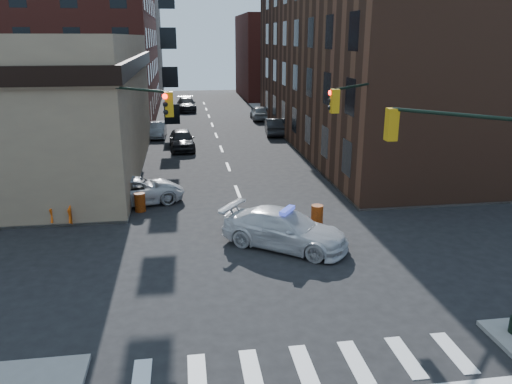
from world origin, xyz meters
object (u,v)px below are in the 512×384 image
object	(u,v)px
parked_car_wnear	(182,139)
barrel_bank	(140,202)
police_car	(285,229)
pickup	(136,190)
parked_car_wfar	(157,130)
barrel_road	(317,216)
parked_car_enear	(274,126)
pedestrian_a	(113,199)
barricade_nw_a	(121,197)

from	to	relation	value
parked_car_wnear	barrel_bank	size ratio (longest dim) A/B	4.81
police_car	pickup	world-z (taller)	police_car
police_car	parked_car_wfar	bearing A→B (deg)	48.96
police_car	barrel_road	xyz separation A→B (m)	(2.08, 2.27, -0.30)
pickup	parked_car_wfar	size ratio (longest dim) A/B	1.26
parked_car_wfar	parked_car_enear	xyz separation A→B (m)	(10.91, -0.28, 0.08)
police_car	barrel_bank	xyz separation A→B (m)	(-6.64, 5.68, -0.32)
parked_car_wfar	parked_car_enear	distance (m)	10.91
pickup	parked_car_enear	size ratio (longest dim) A/B	1.14
barrel_bank	parked_car_wfar	bearing A→B (deg)	89.75
parked_car_wnear	barrel_bank	bearing A→B (deg)	-101.57
parked_car_wfar	pedestrian_a	distance (m)	21.99
police_car	pedestrian_a	xyz separation A→B (m)	(-7.84, 4.43, 0.31)
police_car	barricade_nw_a	world-z (taller)	police_car
pickup	barrel_road	size ratio (longest dim) A/B	5.09
parked_car_wnear	barricade_nw_a	bearing A→B (deg)	-106.13
pickup	barricade_nw_a	size ratio (longest dim) A/B	4.44
parked_car_wnear	barrel_bank	world-z (taller)	parked_car_wnear
parked_car_enear	barrel_bank	distance (m)	23.20
pickup	parked_car_enear	world-z (taller)	parked_car_enear
police_car	pedestrian_a	distance (m)	9.01
pickup	parked_car_wnear	world-z (taller)	parked_car_wnear
pedestrian_a	barrel_bank	bearing A→B (deg)	44.61
parked_car_wnear	parked_car_wfar	world-z (taller)	parked_car_wnear
barrel_road	barrel_bank	bearing A→B (deg)	158.67
parked_car_wfar	barrel_road	world-z (taller)	parked_car_wfar
pickup	parked_car_wnear	bearing A→B (deg)	-24.74
pickup	parked_car_enear	bearing A→B (deg)	-44.75
pickup	barrel_bank	xyz separation A→B (m)	(0.30, -1.44, -0.23)
parked_car_wfar	parked_car_enear	size ratio (longest dim) A/B	0.90
pickup	parked_car_wnear	size ratio (longest dim) A/B	1.10
police_car	barrel_road	size ratio (longest dim) A/B	5.41
parked_car_enear	parked_car_wnear	bearing A→B (deg)	37.25
pedestrian_a	barrel_bank	size ratio (longest dim) A/B	1.95
barrel_bank	barricade_nw_a	bearing A→B (deg)	144.87
parked_car_wnear	barrel_road	distance (m)	19.61
parked_car_wfar	pickup	bearing A→B (deg)	-89.47
parked_car_enear	barricade_nw_a	world-z (taller)	parked_car_enear
pedestrian_a	parked_car_wnear	bearing A→B (deg)	76.55
parked_car_wnear	barricade_nw_a	xyz separation A→B (m)	(-3.37, -14.37, -0.23)
parked_car_enear	pickup	bearing A→B (deg)	65.14
police_car	parked_car_wfar	distance (m)	27.18
pickup	pedestrian_a	xyz separation A→B (m)	(-0.90, -2.68, 0.39)
police_car	parked_car_enear	xyz separation A→B (m)	(4.36, 26.10, -0.05)
parked_car_wfar	pedestrian_a	bearing A→B (deg)	-91.69
pedestrian_a	barrel_bank	xyz separation A→B (m)	(1.20, 1.25, -0.63)
barrel_bank	barrel_road	bearing A→B (deg)	-21.33
pickup	barrel_road	xyz separation A→B (m)	(9.02, -4.84, -0.22)
pedestrian_a	barrel_road	world-z (taller)	pedestrian_a
parked_car_wnear	barrel_road	bearing A→B (deg)	-73.81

